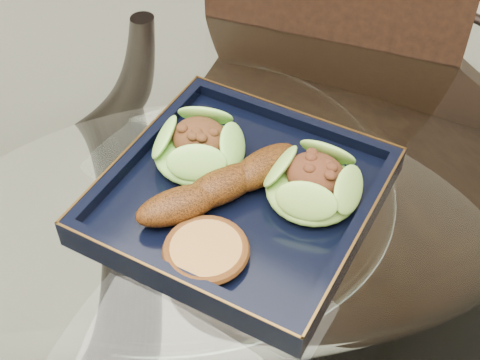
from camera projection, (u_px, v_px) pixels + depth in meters
The scene contains 7 objects.
dining_table at pixel (193, 302), 0.83m from camera, with size 1.13×1.13×0.77m.
dining_chair at pixel (296, 211), 1.06m from camera, with size 0.46×0.46×0.89m.
navy_plate at pixel (240, 199), 0.71m from camera, with size 0.27×0.27×0.02m, color black.
lettuce_wrap_left at pixel (199, 149), 0.73m from camera, with size 0.10×0.10×0.04m, color #55A02E.
lettuce_wrap_right at pixel (313, 186), 0.69m from camera, with size 0.10×0.10×0.04m, color #588C28.
roasted_plantain at pixel (222, 186), 0.69m from camera, with size 0.18×0.04×0.03m, color #562909.
crumb_patty at pixel (206, 251), 0.64m from camera, with size 0.07×0.07×0.01m, color #A56937.
Camera 1 is at (0.30, -0.36, 1.30)m, focal length 50.00 mm.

